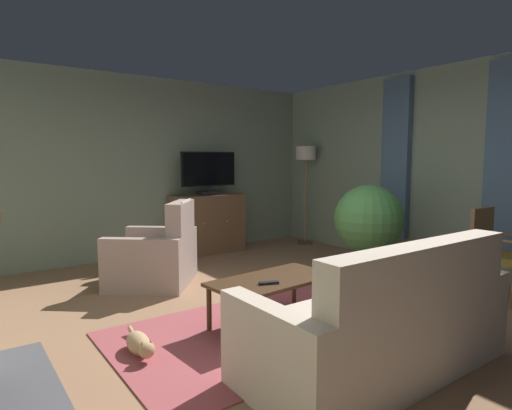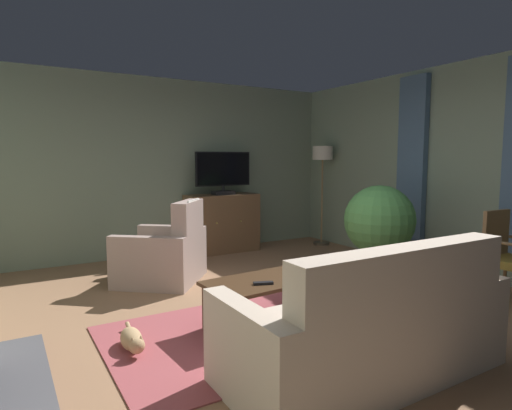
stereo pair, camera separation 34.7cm
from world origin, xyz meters
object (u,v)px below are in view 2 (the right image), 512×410
(side_chair_mid_row, at_px, (510,256))
(potted_plant_tall_palm_by_window, at_px, (379,222))
(cat, at_px, (132,340))
(tv_remote, at_px, (263,283))
(sofa_floral, at_px, (369,331))
(tv_cabinet, at_px, (222,224))
(armchair_in_far_corner, at_px, (165,256))
(television, at_px, (223,172))
(floor_lamp, at_px, (322,164))
(coffee_table, at_px, (268,284))

(side_chair_mid_row, bearing_deg, potted_plant_tall_palm_by_window, 106.98)
(potted_plant_tall_palm_by_window, distance_m, cat, 3.26)
(tv_remote, xyz_separation_m, potted_plant_tall_palm_by_window, (2.11, 0.68, 0.27))
(potted_plant_tall_palm_by_window, bearing_deg, cat, -172.16)
(potted_plant_tall_palm_by_window, bearing_deg, side_chair_mid_row, -73.02)
(side_chair_mid_row, height_order, potted_plant_tall_palm_by_window, potted_plant_tall_palm_by_window)
(sofa_floral, distance_m, potted_plant_tall_palm_by_window, 2.54)
(tv_cabinet, bearing_deg, potted_plant_tall_palm_by_window, -68.37)
(armchair_in_far_corner, height_order, side_chair_mid_row, armchair_in_far_corner)
(sofa_floral, xyz_separation_m, cat, (-1.29, 1.24, -0.24))
(tv_cabinet, distance_m, side_chair_mid_row, 4.02)
(television, height_order, tv_remote, television)
(sofa_floral, height_order, potted_plant_tall_palm_by_window, potted_plant_tall_palm_by_window)
(tv_cabinet, relative_size, floor_lamp, 0.68)
(potted_plant_tall_palm_by_window, height_order, floor_lamp, floor_lamp)
(coffee_table, distance_m, tv_remote, 0.19)
(television, height_order, coffee_table, television)
(coffee_table, height_order, cat, coffee_table)
(cat, bearing_deg, potted_plant_tall_palm_by_window, 7.84)
(armchair_in_far_corner, bearing_deg, television, 39.18)
(tv_cabinet, relative_size, armchair_in_far_corner, 0.90)
(armchair_in_far_corner, xyz_separation_m, floor_lamp, (3.10, 0.78, 1.09))
(tv_remote, height_order, side_chair_mid_row, side_chair_mid_row)
(tv_cabinet, bearing_deg, television, -90.00)
(tv_cabinet, bearing_deg, coffee_table, -108.94)
(coffee_table, xyz_separation_m, floor_lamp, (2.77, 2.61, 1.02))
(floor_lamp, bearing_deg, coffee_table, -136.72)
(tv_remote, relative_size, side_chair_mid_row, 0.18)
(tv_cabinet, bearing_deg, sofa_floral, -102.61)
(side_chair_mid_row, distance_m, floor_lamp, 3.54)
(tv_cabinet, bearing_deg, floor_lamp, -12.21)
(tv_cabinet, xyz_separation_m, cat, (-2.21, -2.85, -0.36))
(coffee_table, bearing_deg, side_chair_mid_row, -18.40)
(tv_cabinet, bearing_deg, cat, -127.68)
(sofa_floral, height_order, floor_lamp, floor_lamp)
(coffee_table, bearing_deg, sofa_floral, -84.42)
(tv_cabinet, xyz_separation_m, armchair_in_far_corner, (-1.35, -1.16, -0.12))
(tv_cabinet, distance_m, coffee_table, 3.15)
(television, relative_size, cat, 1.47)
(side_chair_mid_row, bearing_deg, cat, 165.51)
(tv_remote, bearing_deg, side_chair_mid_row, 6.09)
(tv_remote, xyz_separation_m, cat, (-1.05, 0.25, -0.36))
(tv_cabinet, relative_size, sofa_floral, 0.58)
(tv_remote, bearing_deg, tv_cabinet, 90.67)
(television, bearing_deg, side_chair_mid_row, -69.76)
(television, xyz_separation_m, cat, (-2.21, -2.80, -1.20))
(armchair_in_far_corner, xyz_separation_m, potted_plant_tall_palm_by_window, (2.31, -1.26, 0.39))
(coffee_table, distance_m, sofa_floral, 1.12)
(coffee_table, bearing_deg, potted_plant_tall_palm_by_window, 15.86)
(tv_cabinet, distance_m, potted_plant_tall_palm_by_window, 2.62)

